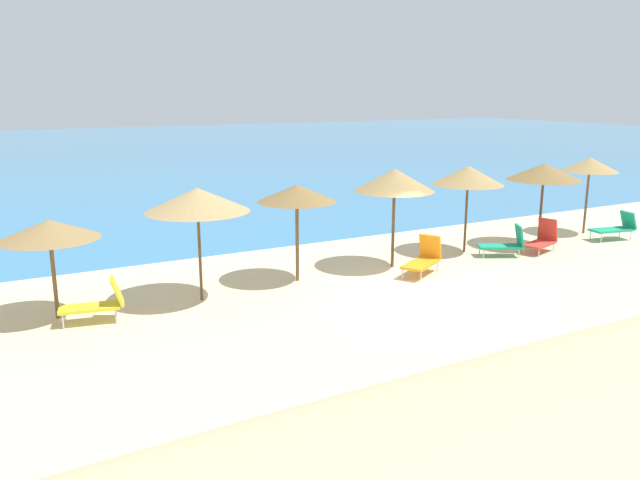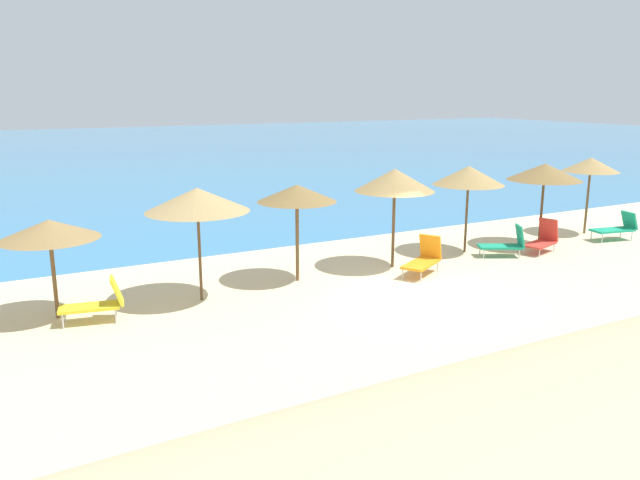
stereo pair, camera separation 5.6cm
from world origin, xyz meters
TOP-DOWN VIEW (x-y plane):
  - ground_plane at (0.00, 0.00)m, footprint 160.00×160.00m
  - sea_water at (0.00, 44.62)m, footprint 160.00×77.02m
  - beach_umbrella_1 at (-8.45, 2.35)m, footprint 2.25×2.25m
  - beach_umbrella_2 at (-5.04, 2.01)m, footprint 2.59×2.59m
  - beach_umbrella_3 at (-2.13, 2.36)m, footprint 2.19×2.19m
  - beach_umbrella_4 at (1.03, 2.25)m, footprint 2.38×2.38m
  - beach_umbrella_5 at (4.19, 2.63)m, footprint 2.31×2.31m
  - beach_umbrella_6 at (7.02, 2.08)m, footprint 2.47×2.47m
  - beach_umbrella_7 at (10.05, 2.70)m, footprint 2.02×2.02m
  - lounge_chair_0 at (6.48, 1.44)m, footprint 1.45×0.99m
  - lounge_chair_1 at (4.97, 1.56)m, footprint 1.51×1.18m
  - lounge_chair_2 at (1.41, 1.22)m, footprint 1.64×1.32m
  - lounge_chair_3 at (-7.64, 1.61)m, footprint 1.52×0.83m
  - lounge_chair_4 at (10.14, 1.42)m, footprint 1.70×0.94m

SIDE VIEW (x-z plane):
  - ground_plane at x=0.00m, z-range 0.00..0.00m
  - sea_water at x=0.00m, z-range 0.00..0.01m
  - lounge_chair_0 at x=6.48m, z-range -0.11..0.97m
  - lounge_chair_1 at x=4.97m, z-range -0.09..0.96m
  - lounge_chair_4 at x=10.14m, z-range -0.05..0.96m
  - lounge_chair_2 at x=1.41m, z-range -0.09..1.01m
  - lounge_chair_3 at x=-7.64m, z-range -0.05..0.99m
  - beach_umbrella_1 at x=-8.45m, z-range 0.95..3.31m
  - beach_umbrella_3 at x=-2.13m, z-range 1.12..3.85m
  - beach_umbrella_5 at x=4.19m, z-range 1.12..3.99m
  - beach_umbrella_6 at x=7.02m, z-range 1.14..3.99m
  - beach_umbrella_7 at x=10.05m, z-range 1.15..4.00m
  - beach_umbrella_2 at x=-5.04m, z-range 1.15..4.05m
  - beach_umbrella_4 at x=1.03m, z-range 1.16..4.16m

